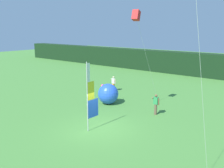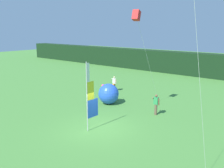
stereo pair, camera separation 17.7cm
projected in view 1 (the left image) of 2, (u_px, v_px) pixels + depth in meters
The scene contains 7 objects.
ground_plane at pixel (98, 129), 16.81m from camera, with size 120.00×120.00×0.00m, color #478438.
distant_treeline at pixel (214, 66), 34.06m from camera, with size 80.00×2.40×3.19m, color black.
banner_flag at pixel (91, 98), 16.24m from camera, with size 0.06×1.03×4.56m.
person_near_banner at pixel (156, 104), 19.44m from camera, with size 0.55×0.48×1.63m.
person_mid_field at pixel (114, 83), 26.87m from camera, with size 0.55×0.48×1.59m.
inflatable_balloon at pixel (108, 94), 22.24m from camera, with size 1.82×1.82×1.82m.
kite_red_box_0 at pixel (136, 16), 18.89m from camera, with size 0.62×4.11×7.97m.
Camera 1 is at (10.70, -11.61, 6.57)m, focal length 40.34 mm.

